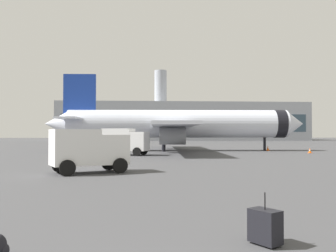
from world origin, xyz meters
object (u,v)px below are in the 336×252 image
(service_truck, at_px, (125,140))
(safety_cone_near, at_px, (268,148))
(airplane_at_gate, at_px, (176,124))
(cargo_van, at_px, (89,149))
(safety_cone_far, at_px, (59,153))
(safety_cone_mid, at_px, (310,151))
(rolling_suitcase, at_px, (265,226))

(service_truck, xyz_separation_m, safety_cone_near, (19.09, 9.20, -1.27))
(airplane_at_gate, distance_m, cargo_van, 28.59)
(airplane_at_gate, distance_m, service_truck, 12.01)
(safety_cone_near, height_order, safety_cone_far, safety_cone_far)
(cargo_van, bearing_deg, safety_cone_mid, 41.07)
(cargo_van, bearing_deg, safety_cone_far, 109.07)
(airplane_at_gate, bearing_deg, service_truck, -123.26)
(safety_cone_near, relative_size, rolling_suitcase, 0.63)
(safety_cone_near, bearing_deg, safety_cone_mid, -66.32)
(cargo_van, distance_m, rolling_suitcase, 15.41)
(cargo_van, height_order, safety_cone_far, cargo_van)
(safety_cone_near, distance_m, safety_cone_far, 28.03)
(cargo_van, bearing_deg, safety_cone_near, 52.77)
(safety_cone_near, bearing_deg, airplane_at_gate, 176.82)
(safety_cone_near, xyz_separation_m, rolling_suitcase, (-14.44, -40.94, 0.05))
(airplane_at_gate, bearing_deg, safety_cone_mid, -25.09)
(airplane_at_gate, bearing_deg, rolling_suitcase, -92.53)
(safety_cone_mid, relative_size, rolling_suitcase, 0.56)
(airplane_at_gate, height_order, cargo_van, airplane_at_gate)
(service_truck, bearing_deg, rolling_suitcase, -81.67)
(service_truck, relative_size, cargo_van, 1.08)
(airplane_at_gate, relative_size, rolling_suitcase, 32.46)
(cargo_van, xyz_separation_m, safety_cone_far, (-5.34, 15.44, -1.09))
(service_truck, bearing_deg, safety_cone_far, -162.27)
(rolling_suitcase, bearing_deg, safety_cone_far, 110.72)
(service_truck, height_order, rolling_suitcase, service_truck)
(safety_cone_mid, bearing_deg, safety_cone_far, -170.53)
(safety_cone_far, bearing_deg, safety_cone_near, 23.76)
(airplane_at_gate, distance_m, rolling_suitcase, 41.81)
(cargo_van, height_order, safety_cone_near, cargo_van)
(rolling_suitcase, bearing_deg, safety_cone_mid, 63.29)
(service_truck, xyz_separation_m, safety_cone_far, (-6.57, -2.10, -1.24))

